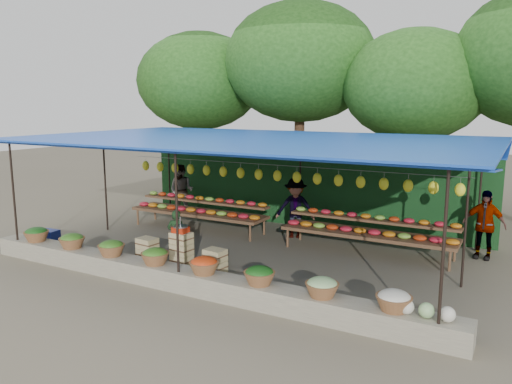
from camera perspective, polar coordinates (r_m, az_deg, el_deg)
The scene contains 16 objects.
ground at distance 12.32m, azimuth -0.51°, elevation -6.99°, with size 60.00×60.00×0.00m, color #655D4A.
stone_curb at distance 10.07m, azimuth -8.29°, elevation -9.85°, with size 10.60×0.55×0.40m, color #6E6758.
stall_canopy at distance 11.87m, azimuth -0.38°, elevation 5.55°, with size 10.80×6.60×2.82m.
produce_baskets at distance 10.01m, azimuth -8.81°, elevation -7.78°, with size 8.98×0.58×0.34m.
netting_backdrop at distance 14.80m, azimuth 5.45°, elevation 0.83°, with size 10.60×0.06×2.50m, color #1C4F22.
tree_row at distance 17.22m, azimuth 11.22°, elevation 13.51°, with size 16.51×5.50×7.12m.
fruit_table_left at distance 14.57m, azimuth -6.49°, elevation -1.91°, with size 4.21×0.95×0.93m.
fruit_table_right at distance 12.44m, azimuth 12.76°, elevation -4.17°, with size 4.21×0.95×0.93m.
crate_counter at distance 11.45m, azimuth -8.61°, elevation -6.81°, with size 2.38×0.39×0.77m.
weighing_scale at distance 11.30m, azimuth -8.62°, elevation -4.18°, with size 0.34×0.34×0.36m.
vendor_seated at distance 11.70m, azimuth -9.06°, elevation -4.94°, with size 0.44×0.29×1.22m, color #163217.
customer_left at distance 16.30m, azimuth -8.51°, elevation 0.16°, with size 0.82×0.64×1.68m, color slate.
customer_mid at distance 13.59m, azimuth 4.53°, elevation -1.83°, with size 1.06×0.61×1.64m, color slate.
customer_right at distance 12.87m, azimuth 24.62°, elevation -3.40°, with size 0.96×0.40×1.64m, color slate.
blue_crate_front at distance 14.35m, azimuth -23.60°, elevation -4.74°, with size 0.52×0.37×0.31m, color navy.
blue_crate_back at distance 14.45m, azimuth -22.58°, elevation -4.61°, with size 0.49×0.35×0.29m, color navy.
Camera 1 is at (5.76, -10.28, 3.61)m, focal length 35.00 mm.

